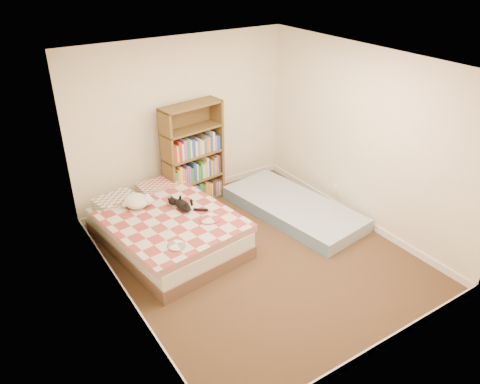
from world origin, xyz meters
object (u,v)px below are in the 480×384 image
floor_mattress (293,208)px  white_dog (138,201)px  bed (166,228)px  black_cat (182,204)px  bookshelf (193,167)px

floor_mattress → white_dog: white_dog is taller
bed → floor_mattress: bed is taller
black_cat → white_dog: (-0.48, 0.36, 0.03)m
black_cat → bookshelf: bearing=31.2°
black_cat → bed: bearing=153.1°
bed → black_cat: (0.25, -0.02, 0.30)m
bed → bookshelf: 1.28m
bed → floor_mattress: bearing=-16.8°
bookshelf → floor_mattress: (1.05, -1.18, -0.48)m
floor_mattress → bed: bearing=162.7°
bed → bookshelf: (0.89, 0.86, 0.33)m
black_cat → white_dog: size_ratio=1.40×
bed → white_dog: (-0.23, 0.34, 0.33)m
white_dog → black_cat: bearing=-49.1°
bed → black_cat: 0.39m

